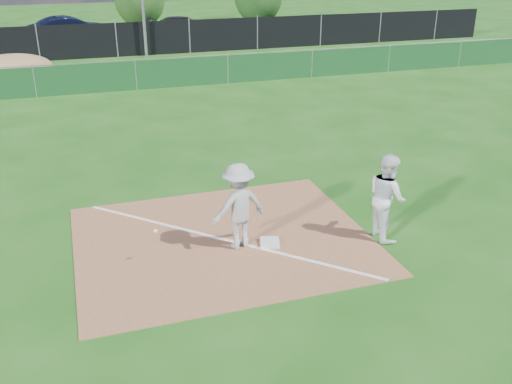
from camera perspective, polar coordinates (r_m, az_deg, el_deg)
ground at (r=20.20m, az=-10.01°, el=6.89°), size 90.00×90.00×0.00m
infield_dirt at (r=11.97m, az=-3.31°, el=-4.78°), size 6.00×5.00×0.02m
foul_line at (r=11.96m, az=-3.31°, el=-4.72°), size 5.01×5.01×0.01m
green_fence at (r=24.87m, az=-11.92°, el=11.32°), size 44.00×0.05×1.20m
dirt_mound at (r=28.27m, az=-23.11°, el=11.38°), size 3.38×2.60×1.17m
black_fence at (r=32.66m, az=-13.77°, el=14.55°), size 46.00×0.04×1.80m
parking_lot at (r=37.73m, az=-14.37°, el=14.26°), size 46.00×9.00×0.01m
first_base at (r=11.74m, az=1.38°, el=-5.06°), size 0.49×0.49×0.08m
play_at_first at (r=11.30m, az=-1.77°, el=-1.44°), size 2.36×0.92×1.78m
runner at (r=12.02m, az=12.96°, el=-0.43°), size 0.73×0.92×1.83m
car_mid at (r=37.99m, az=-18.03°, el=15.16°), size 5.16×2.74×1.62m
car_right at (r=38.43m, az=-7.12°, el=15.98°), size 4.99×2.85×1.36m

